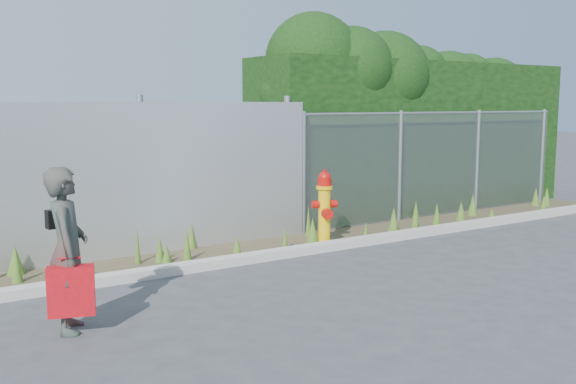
# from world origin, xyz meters

# --- Properties ---
(ground) EXTENTS (80.00, 80.00, 0.00)m
(ground) POSITION_xyz_m (0.00, 0.00, 0.00)
(ground) COLOR #3C3C3F
(ground) RESTS_ON ground
(curb) EXTENTS (16.00, 0.22, 0.12)m
(curb) POSITION_xyz_m (0.00, 1.80, 0.06)
(curb) COLOR #ACA49C
(curb) RESTS_ON ground
(weed_strip) EXTENTS (16.00, 1.31, 0.53)m
(weed_strip) POSITION_xyz_m (-0.03, 2.39, 0.12)
(weed_strip) COLOR #443927
(weed_strip) RESTS_ON ground
(corrugated_fence) EXTENTS (8.50, 0.21, 2.30)m
(corrugated_fence) POSITION_xyz_m (-3.25, 3.01, 1.10)
(corrugated_fence) COLOR #AEB1B6
(corrugated_fence) RESTS_ON ground
(chainlink_fence) EXTENTS (6.50, 0.07, 2.05)m
(chainlink_fence) POSITION_xyz_m (4.25, 3.00, 1.03)
(chainlink_fence) COLOR gray
(chainlink_fence) RESTS_ON ground
(hedge) EXTENTS (7.34, 2.01, 3.85)m
(hedge) POSITION_xyz_m (4.30, 4.02, 2.04)
(hedge) COLOR black
(hedge) RESTS_ON ground
(fire_hydrant) EXTENTS (0.40, 0.35, 1.18)m
(fire_hydrant) POSITION_xyz_m (0.82, 2.09, 0.57)
(fire_hydrant) COLOR #ECB50C
(fire_hydrant) RESTS_ON ground
(woman) EXTENTS (0.54, 0.67, 1.59)m
(woman) POSITION_xyz_m (-3.45, 0.41, 0.80)
(woman) COLOR #0E5C4E
(woman) RESTS_ON ground
(red_tote_bag) EXTENTS (0.42, 0.16, 0.56)m
(red_tote_bag) POSITION_xyz_m (-3.48, 0.22, 0.45)
(red_tote_bag) COLOR #A30915
(black_shoulder_bag) EXTENTS (0.24, 0.10, 0.18)m
(black_shoulder_bag) POSITION_xyz_m (-3.46, 0.63, 1.07)
(black_shoulder_bag) COLOR black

